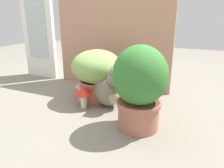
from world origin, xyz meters
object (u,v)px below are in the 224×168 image
(cat, at_px, (108,89))
(mushroom_ornament_red, at_px, (83,93))
(mushroom_ornament_pink, at_px, (80,87))
(leafy_planter, at_px, (140,85))
(grass_planter, at_px, (97,72))

(cat, height_order, mushroom_ornament_red, cat)
(cat, xyz_separation_m, mushroom_ornament_pink, (-0.23, 0.00, -0.02))
(leafy_planter, bearing_deg, cat, 144.46)
(mushroom_ornament_pink, bearing_deg, cat, -0.42)
(grass_planter, relative_size, cat, 1.14)
(cat, bearing_deg, mushroom_ornament_pink, 179.58)
(leafy_planter, relative_size, mushroom_ornament_pink, 3.30)
(cat, relative_size, mushroom_ornament_pink, 2.30)
(grass_planter, relative_size, mushroom_ornament_red, 2.48)
(grass_planter, bearing_deg, cat, -33.79)
(cat, height_order, mushroom_ornament_pink, cat)
(leafy_planter, height_order, cat, leafy_planter)
(leafy_planter, distance_m, cat, 0.38)
(leafy_planter, bearing_deg, mushroom_ornament_pink, 157.99)
(mushroom_ornament_pink, bearing_deg, leafy_planter, -22.01)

